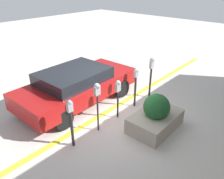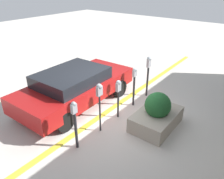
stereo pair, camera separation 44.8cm
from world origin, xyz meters
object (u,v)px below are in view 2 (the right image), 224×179
object	(u,v)px
parking_meter_middle	(118,91)
parked_car_front	(75,86)
parking_meter_farthest	(148,70)
parking_meter_second	(99,96)
parking_meter_nearest	(75,120)
parking_meter_fourth	(134,81)
planter_box	(157,114)

from	to	relation	value
parking_meter_middle	parked_car_front	world-z (taller)	parking_meter_middle
parking_meter_farthest	parking_meter_second	bearing A→B (deg)	-179.68
parking_meter_nearest	parking_meter_fourth	world-z (taller)	parking_meter_fourth
parking_meter_nearest	parking_meter_second	size ratio (longest dim) A/B	0.91
parking_meter_nearest	parked_car_front	xyz separation A→B (m)	(1.64, 1.71, -0.18)
parking_meter_farthest	parking_meter_fourth	bearing A→B (deg)	178.88
parking_meter_second	planter_box	distance (m)	1.88
parking_meter_second	planter_box	xyz separation A→B (m)	(1.22, -1.20, -0.77)
parking_meter_nearest	planter_box	bearing A→B (deg)	-29.62
parking_meter_second	parking_meter_middle	size ratio (longest dim) A/B	1.18
parking_meter_fourth	parking_meter_farthest	distance (m)	0.93
planter_box	parking_meter_middle	bearing A→B (deg)	104.34
parking_meter_nearest	parking_meter_second	bearing A→B (deg)	-1.55
parking_meter_second	parking_meter_farthest	distance (m)	2.78
parking_meter_nearest	parking_meter_middle	distance (m)	1.85
parking_meter_nearest	planter_box	size ratio (longest dim) A/B	0.86
parking_meter_second	parking_meter_middle	distance (m)	0.94
planter_box	parked_car_front	xyz separation A→B (m)	(-0.51, 2.93, 0.28)
parking_meter_second	parked_car_front	world-z (taller)	parking_meter_second
parking_meter_middle	parking_meter_farthest	size ratio (longest dim) A/B	0.84
parking_meter_second	parked_car_front	distance (m)	1.93
parking_meter_nearest	planter_box	distance (m)	2.52
planter_box	parked_car_front	world-z (taller)	parked_car_front
parking_meter_nearest	parking_meter_fourth	distance (m)	2.79
parking_meter_middle	planter_box	world-z (taller)	parking_meter_middle
parking_meter_nearest	parking_meter_second	world-z (taller)	parking_meter_second
parking_meter_nearest	planter_box	world-z (taller)	parking_meter_nearest
parking_meter_nearest	parking_meter_farthest	xyz separation A→B (m)	(3.72, -0.01, 0.19)
parking_meter_second	planter_box	size ratio (longest dim) A/B	0.94
parking_meter_second	planter_box	world-z (taller)	parking_meter_second
parking_meter_nearest	parking_meter_farthest	bearing A→B (deg)	-0.15
parking_meter_second	parking_meter_fourth	world-z (taller)	parking_meter_second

